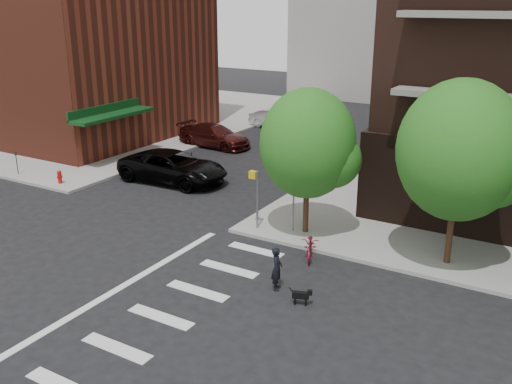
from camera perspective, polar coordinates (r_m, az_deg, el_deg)
ground at (r=20.83m, az=-15.94°, el=-9.77°), size 120.00×120.00×0.00m
sidewalk_nw at (r=53.26m, az=-16.21°, el=7.59°), size 31.00×33.00×0.15m
crosswalk at (r=19.44m, az=-11.32°, el=-11.55°), size 3.85×13.00×0.01m
tree_a at (r=23.62m, az=5.20°, el=4.83°), size 4.00×4.00×5.90m
tree_b at (r=21.70m, az=19.70°, el=3.92°), size 4.50×4.50×6.65m
pedestrian_signal at (r=24.49m, az=0.92°, el=0.07°), size 2.18×0.67×2.60m
fire_hydrant at (r=32.80m, az=-19.04°, el=1.51°), size 0.24×0.24×0.73m
parking_meter at (r=35.36m, az=-22.84°, el=2.95°), size 0.10×0.08×1.32m
parked_car_black at (r=31.95m, az=-8.28°, el=2.50°), size 3.10×6.33×1.73m
parked_car_maroon at (r=39.47m, az=-4.17°, el=5.63°), size 2.39×5.40×1.54m
parked_car_silver at (r=45.18m, az=2.15°, el=7.30°), size 1.96×4.65×1.49m
scooter at (r=22.58m, az=5.46°, el=-5.38°), size 1.34×2.00×0.99m
dog_walker at (r=20.02m, az=2.10°, el=-7.65°), size 0.68×0.59×1.59m
dog at (r=19.30m, az=4.59°, el=-10.24°), size 0.68×0.37×0.57m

